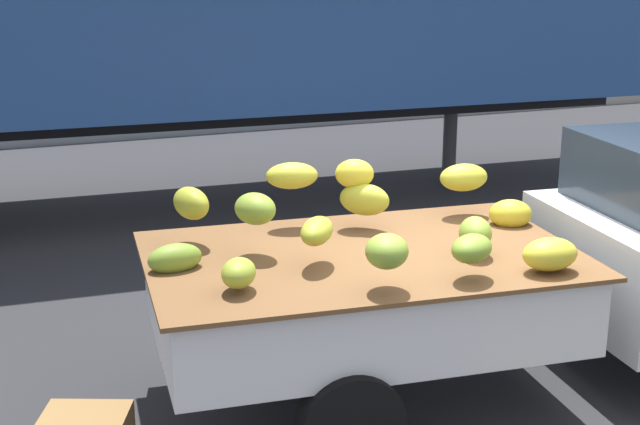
{
  "coord_description": "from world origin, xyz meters",
  "views": [
    {
      "loc": [
        -3.01,
        -5.04,
        3.02
      ],
      "look_at": [
        -0.87,
        0.53,
        1.27
      ],
      "focal_mm": 50.97,
      "sensor_mm": 36.0,
      "label": 1
    }
  ],
  "objects": [
    {
      "name": "ground",
      "position": [
        0.0,
        0.0,
        0.0
      ],
      "size": [
        220.0,
        220.0,
        0.0
      ],
      "primitive_type": "plane",
      "color": "#28282B"
    },
    {
      "name": "pickup_truck",
      "position": [
        1.2,
        -0.05,
        0.89
      ],
      "size": [
        5.11,
        2.15,
        1.7
      ],
      "rotation": [
        0.0,
        0.0,
        -0.09
      ],
      "color": "white",
      "rests_on": "ground"
    },
    {
      "name": "curb_strip",
      "position": [
        0.0,
        9.92,
        0.08
      ],
      "size": [
        80.0,
        0.8,
        0.16
      ],
      "primitive_type": "cube",
      "color": "gray",
      "rests_on": "ground"
    }
  ]
}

